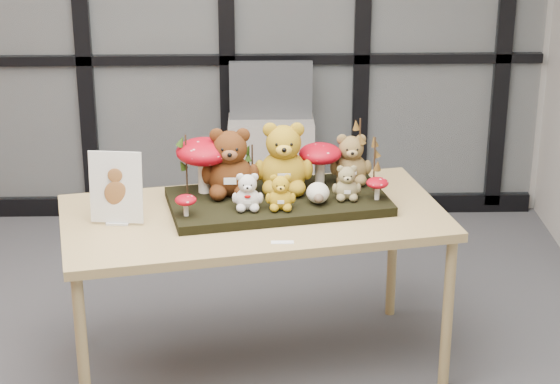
{
  "coord_description": "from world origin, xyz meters",
  "views": [
    {
      "loc": [
        0.63,
        -3.79,
        2.6
      ],
      "look_at": [
        0.73,
        0.46,
        0.94
      ],
      "focal_mm": 65.0,
      "sensor_mm": 36.0,
      "label": 1
    }
  ],
  "objects_px": {
    "bear_white_bow": "(248,189)",
    "plush_cream_hedgehog": "(318,192)",
    "display_table": "(254,226)",
    "diorama_tray": "(278,201)",
    "mushroom_front_right": "(377,188)",
    "sign_holder": "(116,190)",
    "mushroom_front_left": "(186,205)",
    "bear_tan_back": "(351,156)",
    "mushroom_back_left": "(204,163)",
    "mushroom_back_right": "(320,163)",
    "bear_beige_small": "(347,180)",
    "monitor": "(271,90)",
    "bear_small_yellow": "(281,190)",
    "bear_pooh_yellow": "(283,153)",
    "cabinet": "(271,173)",
    "bear_brown_medium": "(230,158)"
  },
  "relations": [
    {
      "from": "bear_white_bow",
      "to": "plush_cream_hedgehog",
      "type": "xyz_separation_m",
      "value": [
        0.32,
        0.06,
        -0.04
      ]
    },
    {
      "from": "display_table",
      "to": "diorama_tray",
      "type": "bearing_deg",
      "value": 26.57
    },
    {
      "from": "mushroom_front_right",
      "to": "sign_holder",
      "type": "bearing_deg",
      "value": -172.51
    },
    {
      "from": "mushroom_front_right",
      "to": "mushroom_front_left",
      "type": "bearing_deg",
      "value": -168.63
    },
    {
      "from": "bear_tan_back",
      "to": "mushroom_back_left",
      "type": "relative_size",
      "value": 0.92
    },
    {
      "from": "plush_cream_hedgehog",
      "to": "mushroom_back_right",
      "type": "bearing_deg",
      "value": 72.67
    },
    {
      "from": "plush_cream_hedgehog",
      "to": "mushroom_back_right",
      "type": "height_order",
      "value": "mushroom_back_right"
    },
    {
      "from": "bear_tan_back",
      "to": "bear_beige_small",
      "type": "height_order",
      "value": "bear_tan_back"
    },
    {
      "from": "bear_tan_back",
      "to": "bear_white_bow",
      "type": "height_order",
      "value": "bear_tan_back"
    },
    {
      "from": "diorama_tray",
      "to": "monitor",
      "type": "bearing_deg",
      "value": 78.64
    },
    {
      "from": "display_table",
      "to": "bear_small_yellow",
      "type": "xyz_separation_m",
      "value": [
        0.12,
        -0.05,
        0.2
      ]
    },
    {
      "from": "sign_holder",
      "to": "bear_pooh_yellow",
      "type": "bearing_deg",
      "value": 27.57
    },
    {
      "from": "mushroom_back_left",
      "to": "monitor",
      "type": "bearing_deg",
      "value": 78.25
    },
    {
      "from": "diorama_tray",
      "to": "sign_holder",
      "type": "relative_size",
      "value": 2.97
    },
    {
      "from": "bear_small_yellow",
      "to": "mushroom_back_right",
      "type": "distance_m",
      "value": 0.35
    },
    {
      "from": "mushroom_back_right",
      "to": "sign_holder",
      "type": "relative_size",
      "value": 0.67
    },
    {
      "from": "bear_beige_small",
      "to": "cabinet",
      "type": "bearing_deg",
      "value": 89.08
    },
    {
      "from": "monitor",
      "to": "mushroom_back_left",
      "type": "bearing_deg",
      "value": -101.75
    },
    {
      "from": "bear_pooh_yellow",
      "to": "bear_small_yellow",
      "type": "bearing_deg",
      "value": -106.38
    },
    {
      "from": "bear_small_yellow",
      "to": "mushroom_back_left",
      "type": "bearing_deg",
      "value": 137.25
    },
    {
      "from": "bear_beige_small",
      "to": "monitor",
      "type": "xyz_separation_m",
      "value": [
        -0.32,
        1.73,
        -0.05
      ]
    },
    {
      "from": "bear_white_bow",
      "to": "sign_holder",
      "type": "xyz_separation_m",
      "value": [
        -0.58,
        -0.06,
        0.02
      ]
    },
    {
      "from": "plush_cream_hedgehog",
      "to": "monitor",
      "type": "relative_size",
      "value": 0.21
    },
    {
      "from": "bear_small_yellow",
      "to": "bear_pooh_yellow",
      "type": "bearing_deg",
      "value": 73.62
    },
    {
      "from": "display_table",
      "to": "mushroom_back_left",
      "type": "relative_size",
      "value": 6.55
    },
    {
      "from": "bear_brown_medium",
      "to": "bear_tan_back",
      "type": "height_order",
      "value": "bear_brown_medium"
    },
    {
      "from": "sign_holder",
      "to": "mushroom_front_left",
      "type": "bearing_deg",
      "value": 2.76
    },
    {
      "from": "bear_tan_back",
      "to": "mushroom_back_left",
      "type": "height_order",
      "value": "mushroom_back_left"
    },
    {
      "from": "bear_white_bow",
      "to": "mushroom_front_left",
      "type": "distance_m",
      "value": 0.29
    },
    {
      "from": "display_table",
      "to": "cabinet",
      "type": "height_order",
      "value": "display_table"
    },
    {
      "from": "mushroom_back_right",
      "to": "monitor",
      "type": "relative_size",
      "value": 0.44
    },
    {
      "from": "sign_holder",
      "to": "monitor",
      "type": "bearing_deg",
      "value": 75.88
    },
    {
      "from": "sign_holder",
      "to": "cabinet",
      "type": "height_order",
      "value": "sign_holder"
    },
    {
      "from": "mushroom_front_left",
      "to": "bear_pooh_yellow",
      "type": "bearing_deg",
      "value": 34.9
    },
    {
      "from": "display_table",
      "to": "bear_brown_medium",
      "type": "bearing_deg",
      "value": 115.32
    },
    {
      "from": "mushroom_front_left",
      "to": "bear_beige_small",
      "type": "bearing_deg",
      "value": 14.59
    },
    {
      "from": "diorama_tray",
      "to": "bear_tan_back",
      "type": "height_order",
      "value": "bear_tan_back"
    },
    {
      "from": "bear_brown_medium",
      "to": "bear_beige_small",
      "type": "distance_m",
      "value": 0.55
    },
    {
      "from": "plush_cream_hedgehog",
      "to": "mushroom_front_right",
      "type": "xyz_separation_m",
      "value": [
        0.28,
        0.03,
        0.0
      ]
    },
    {
      "from": "bear_tan_back",
      "to": "mushroom_back_right",
      "type": "relative_size",
      "value": 1.17
    },
    {
      "from": "bear_beige_small",
      "to": "mushroom_back_right",
      "type": "distance_m",
      "value": 0.21
    },
    {
      "from": "display_table",
      "to": "bear_brown_medium",
      "type": "height_order",
      "value": "bear_brown_medium"
    },
    {
      "from": "diorama_tray",
      "to": "bear_beige_small",
      "type": "distance_m",
      "value": 0.34
    },
    {
      "from": "display_table",
      "to": "plush_cream_hedgehog",
      "type": "height_order",
      "value": "plush_cream_hedgehog"
    },
    {
      "from": "bear_small_yellow",
      "to": "bear_white_bow",
      "type": "relative_size",
      "value": 0.96
    },
    {
      "from": "mushroom_back_left",
      "to": "bear_pooh_yellow",
      "type": "bearing_deg",
      "value": 2.98
    },
    {
      "from": "diorama_tray",
      "to": "plush_cream_hedgehog",
      "type": "xyz_separation_m",
      "value": [
        0.18,
        -0.07,
        0.07
      ]
    },
    {
      "from": "bear_beige_small",
      "to": "mushroom_back_left",
      "type": "relative_size",
      "value": 0.62
    },
    {
      "from": "bear_brown_medium",
      "to": "mushroom_back_left",
      "type": "relative_size",
      "value": 1.23
    },
    {
      "from": "display_table",
      "to": "monitor",
      "type": "distance_m",
      "value": 1.81
    }
  ]
}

